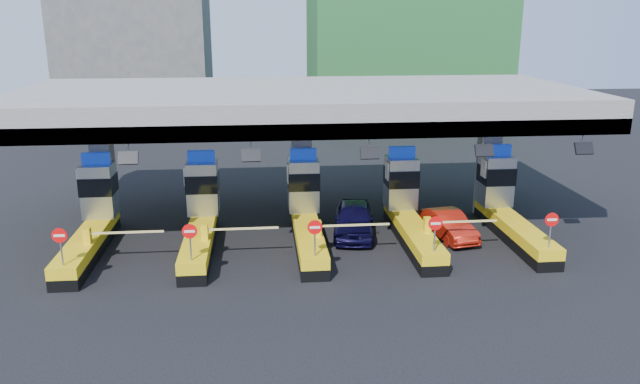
{
  "coord_description": "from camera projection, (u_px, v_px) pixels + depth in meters",
  "views": [
    {
      "loc": [
        -2.13,
        -28.39,
        10.51
      ],
      "look_at": [
        0.67,
        0.0,
        2.41
      ],
      "focal_mm": 35.0,
      "sensor_mm": 36.0,
      "label": 1
    }
  ],
  "objects": [
    {
      "name": "toll_lane_far_right",
      "position": [
        505.0,
        205.0,
        31.08
      ],
      "size": [
        4.43,
        8.0,
        4.16
      ],
      "color": "black",
      "rests_on": "ground"
    },
    {
      "name": "red_car",
      "position": [
        449.0,
        225.0,
        30.41
      ],
      "size": [
        2.07,
        4.17,
        1.32
      ],
      "primitive_type": "imported",
      "rotation": [
        0.0,
        0.0,
        0.18
      ],
      "color": "#A1180C",
      "rests_on": "ground"
    },
    {
      "name": "toll_lane_center",
      "position": [
        306.0,
        211.0,
        30.14
      ],
      "size": [
        4.43,
        8.0,
        4.16
      ],
      "color": "black",
      "rests_on": "ground"
    },
    {
      "name": "van",
      "position": [
        354.0,
        219.0,
        30.73
      ],
      "size": [
        2.68,
        5.07,
        1.64
      ],
      "primitive_type": "imported",
      "rotation": [
        0.0,
        0.0,
        -0.16
      ],
      "color": "black",
      "rests_on": "ground"
    },
    {
      "name": "toll_lane_left",
      "position": [
        201.0,
        214.0,
        29.66
      ],
      "size": [
        4.43,
        8.0,
        4.16
      ],
      "color": "black",
      "rests_on": "ground"
    },
    {
      "name": "toll_lane_right",
      "position": [
        407.0,
        208.0,
        30.61
      ],
      "size": [
        4.43,
        8.0,
        4.16
      ],
      "color": "black",
      "rests_on": "ground"
    },
    {
      "name": "ground",
      "position": [
        306.0,
        240.0,
        30.25
      ],
      "size": [
        120.0,
        120.0,
        0.0
      ],
      "primitive_type": "plane",
      "color": "black",
      "rests_on": "ground"
    },
    {
      "name": "bg_building_concrete",
      "position": [
        135.0,
        31.0,
        60.93
      ],
      "size": [
        14.0,
        10.0,
        18.0
      ],
      "primitive_type": "cube",
      "color": "#4C4C49",
      "rests_on": "ground"
    },
    {
      "name": "toll_canopy",
      "position": [
        301.0,
        106.0,
        31.32
      ],
      "size": [
        28.0,
        12.09,
        7.0
      ],
      "color": "slate",
      "rests_on": "ground"
    },
    {
      "name": "toll_lane_far_left",
      "position": [
        93.0,
        217.0,
        29.19
      ],
      "size": [
        4.43,
        8.0,
        4.16
      ],
      "color": "black",
      "rests_on": "ground"
    }
  ]
}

